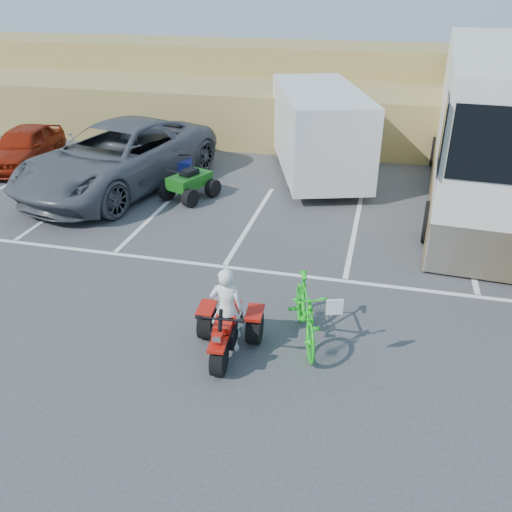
% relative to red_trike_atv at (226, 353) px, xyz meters
% --- Properties ---
extents(ground, '(100.00, 100.00, 0.00)m').
position_rel_red_trike_atv_xyz_m(ground, '(-0.94, 0.57, 0.00)').
color(ground, '#3B3B3E').
rests_on(ground, ground).
extents(parking_stripes, '(28.00, 5.16, 0.01)m').
position_rel_red_trike_atv_xyz_m(parking_stripes, '(-0.07, 4.64, 0.00)').
color(parking_stripes, white).
rests_on(parking_stripes, ground).
extents(grass_embankment, '(40.00, 8.50, 3.10)m').
position_rel_red_trike_atv_xyz_m(grass_embankment, '(-0.94, 16.05, 1.42)').
color(grass_embankment, olive).
rests_on(grass_embankment, ground).
extents(red_trike_atv, '(1.27, 1.62, 1.00)m').
position_rel_red_trike_atv_xyz_m(red_trike_atv, '(0.00, 0.00, 0.00)').
color(red_trike_atv, '#B0120A').
rests_on(red_trike_atv, ground).
extents(rider, '(0.61, 0.42, 1.58)m').
position_rel_red_trike_atv_xyz_m(rider, '(-0.01, 0.15, 0.79)').
color(rider, white).
rests_on(rider, ground).
extents(green_dirt_bike, '(1.13, 2.07, 1.20)m').
position_rel_red_trike_atv_xyz_m(green_dirt_bike, '(1.25, 0.70, 0.60)').
color(green_dirt_bike, '#14BF19').
rests_on(green_dirt_bike, ground).
extents(grey_pickup, '(4.72, 7.49, 1.93)m').
position_rel_red_trike_atv_xyz_m(grey_pickup, '(-5.48, 7.13, 0.96)').
color(grey_pickup, '#4B4D54').
rests_on(grey_pickup, ground).
extents(red_car, '(2.20, 4.14, 1.34)m').
position_rel_red_trike_atv_xyz_m(red_car, '(-9.57, 8.33, 0.67)').
color(red_car, maroon).
rests_on(red_car, ground).
extents(cargo_trailer, '(4.01, 6.27, 2.72)m').
position_rel_red_trike_atv_xyz_m(cargo_trailer, '(0.17, 9.80, 1.47)').
color(cargo_trailer, silver).
rests_on(cargo_trailer, ground).
extents(rv_motorhome, '(3.68, 11.55, 4.09)m').
position_rel_red_trike_atv_xyz_m(rv_motorhome, '(5.19, 9.27, 1.78)').
color(rv_motorhome, silver).
rests_on(rv_motorhome, ground).
extents(quad_atv_blue, '(1.47, 1.73, 0.97)m').
position_rel_red_trike_atv_xyz_m(quad_atv_blue, '(-3.95, 8.32, 0.00)').
color(quad_atv_blue, navy).
rests_on(quad_atv_blue, ground).
extents(quad_atv_green, '(1.59, 1.79, 0.97)m').
position_rel_red_trike_atv_xyz_m(quad_atv_green, '(-3.10, 6.78, 0.00)').
color(quad_atv_green, '#145613').
rests_on(quad_atv_green, ground).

